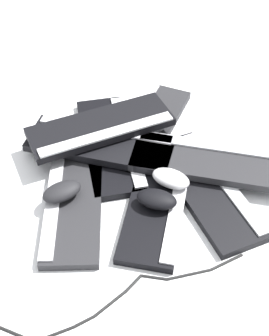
{
  "coord_description": "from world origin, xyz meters",
  "views": [
    {
      "loc": [
        -0.78,
        -0.46,
        1.0
      ],
      "look_at": [
        0.07,
        -0.08,
        0.04
      ],
      "focal_mm": 50.0,
      "sensor_mm": 36.0,
      "label": 1
    }
  ],
  "objects_px": {
    "keyboard_3": "(159,200)",
    "mouse_0": "(62,192)",
    "keyboard_5": "(207,161)",
    "keyboard_7": "(101,127)",
    "keyboard_6": "(100,144)",
    "mouse_2": "(157,199)",
    "mouse_3": "(171,178)",
    "mouse_1": "(148,125)",
    "keyboard_1": "(110,144)",
    "keyboard_4": "(206,188)",
    "keyboard_2": "(73,199)",
    "keyboard_0": "(147,127)"
  },
  "relations": [
    {
      "from": "mouse_1",
      "to": "keyboard_5",
      "type": "bearing_deg",
      "value": -32.16
    },
    {
      "from": "keyboard_6",
      "to": "mouse_3",
      "type": "xyz_separation_m",
      "value": [
        -0.05,
        -0.25,
        0.01
      ]
    },
    {
      "from": "keyboard_6",
      "to": "mouse_3",
      "type": "bearing_deg",
      "value": -102.1
    },
    {
      "from": "mouse_1",
      "to": "mouse_2",
      "type": "bearing_deg",
      "value": -76.68
    },
    {
      "from": "keyboard_5",
      "to": "keyboard_7",
      "type": "bearing_deg",
      "value": 93.69
    },
    {
      "from": "keyboard_2",
      "to": "keyboard_7",
      "type": "bearing_deg",
      "value": 8.23
    },
    {
      "from": "keyboard_1",
      "to": "mouse_2",
      "type": "bearing_deg",
      "value": -127.92
    },
    {
      "from": "keyboard_5",
      "to": "mouse_2",
      "type": "relative_size",
      "value": 4.19
    },
    {
      "from": "mouse_2",
      "to": "mouse_3",
      "type": "relative_size",
      "value": 1.0
    },
    {
      "from": "mouse_0",
      "to": "keyboard_6",
      "type": "bearing_deg",
      "value": -146.0
    },
    {
      "from": "keyboard_3",
      "to": "keyboard_1",
      "type": "bearing_deg",
      "value": 56.26
    },
    {
      "from": "keyboard_4",
      "to": "mouse_3",
      "type": "height_order",
      "value": "mouse_3"
    },
    {
      "from": "keyboard_3",
      "to": "keyboard_6",
      "type": "bearing_deg",
      "value": 64.76
    },
    {
      "from": "keyboard_0",
      "to": "keyboard_6",
      "type": "height_order",
      "value": "keyboard_6"
    },
    {
      "from": "keyboard_1",
      "to": "mouse_2",
      "type": "distance_m",
      "value": 0.29
    },
    {
      "from": "keyboard_7",
      "to": "mouse_1",
      "type": "relative_size",
      "value": 3.89
    },
    {
      "from": "keyboard_3",
      "to": "mouse_0",
      "type": "xyz_separation_m",
      "value": [
        -0.11,
        0.24,
        0.04
      ]
    },
    {
      "from": "keyboard_3",
      "to": "mouse_0",
      "type": "relative_size",
      "value": 4.2
    },
    {
      "from": "keyboard_1",
      "to": "keyboard_2",
      "type": "height_order",
      "value": "same"
    },
    {
      "from": "mouse_0",
      "to": "mouse_1",
      "type": "bearing_deg",
      "value": -161.1
    },
    {
      "from": "keyboard_6",
      "to": "mouse_0",
      "type": "relative_size",
      "value": 4.17
    },
    {
      "from": "mouse_3",
      "to": "keyboard_1",
      "type": "bearing_deg",
      "value": 162.04
    },
    {
      "from": "keyboard_5",
      "to": "mouse_0",
      "type": "bearing_deg",
      "value": 131.11
    },
    {
      "from": "keyboard_4",
      "to": "mouse_3",
      "type": "bearing_deg",
      "value": 111.46
    },
    {
      "from": "keyboard_0",
      "to": "mouse_1",
      "type": "height_order",
      "value": "mouse_1"
    },
    {
      "from": "keyboard_1",
      "to": "mouse_1",
      "type": "distance_m",
      "value": 0.13
    },
    {
      "from": "keyboard_5",
      "to": "mouse_2",
      "type": "bearing_deg",
      "value": 159.07
    },
    {
      "from": "keyboard_7",
      "to": "mouse_2",
      "type": "relative_size",
      "value": 3.89
    },
    {
      "from": "mouse_1",
      "to": "mouse_2",
      "type": "height_order",
      "value": "same"
    },
    {
      "from": "keyboard_0",
      "to": "keyboard_5",
      "type": "relative_size",
      "value": 0.96
    },
    {
      "from": "keyboard_6",
      "to": "mouse_2",
      "type": "relative_size",
      "value": 4.17
    },
    {
      "from": "keyboard_2",
      "to": "keyboard_4",
      "type": "relative_size",
      "value": 1.08
    },
    {
      "from": "keyboard_4",
      "to": "mouse_3",
      "type": "xyz_separation_m",
      "value": [
        -0.04,
        0.1,
        0.04
      ]
    },
    {
      "from": "keyboard_7",
      "to": "mouse_3",
      "type": "relative_size",
      "value": 3.89
    },
    {
      "from": "keyboard_3",
      "to": "mouse_3",
      "type": "xyz_separation_m",
      "value": [
        0.06,
        -0.01,
        0.04
      ]
    },
    {
      "from": "keyboard_4",
      "to": "keyboard_5",
      "type": "bearing_deg",
      "value": 18.31
    },
    {
      "from": "keyboard_6",
      "to": "mouse_1",
      "type": "relative_size",
      "value": 4.17
    },
    {
      "from": "keyboard_2",
      "to": "keyboard_0",
      "type": "bearing_deg",
      "value": -10.21
    },
    {
      "from": "keyboard_2",
      "to": "keyboard_5",
      "type": "height_order",
      "value": "keyboard_5"
    },
    {
      "from": "mouse_3",
      "to": "keyboard_6",
      "type": "bearing_deg",
      "value": 171.24
    },
    {
      "from": "keyboard_5",
      "to": "mouse_3",
      "type": "bearing_deg",
      "value": 148.66
    },
    {
      "from": "keyboard_6",
      "to": "keyboard_7",
      "type": "relative_size",
      "value": 1.07
    },
    {
      "from": "keyboard_1",
      "to": "keyboard_3",
      "type": "distance_m",
      "value": 0.27
    },
    {
      "from": "keyboard_7",
      "to": "mouse_2",
      "type": "height_order",
      "value": "keyboard_7"
    },
    {
      "from": "mouse_0",
      "to": "mouse_3",
      "type": "height_order",
      "value": "same"
    },
    {
      "from": "keyboard_7",
      "to": "mouse_2",
      "type": "bearing_deg",
      "value": -124.9
    },
    {
      "from": "keyboard_3",
      "to": "keyboard_5",
      "type": "bearing_deg",
      "value": -25.08
    },
    {
      "from": "keyboard_3",
      "to": "keyboard_5",
      "type": "distance_m",
      "value": 0.19
    },
    {
      "from": "keyboard_3",
      "to": "keyboard_6",
      "type": "height_order",
      "value": "keyboard_6"
    },
    {
      "from": "keyboard_1",
      "to": "keyboard_3",
      "type": "relative_size",
      "value": 0.96
    }
  ]
}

